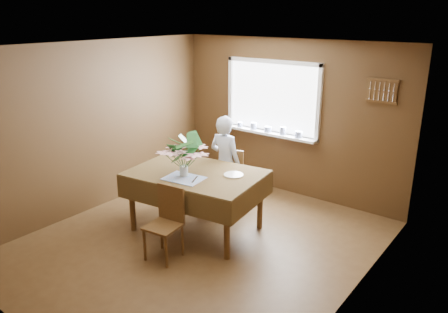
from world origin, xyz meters
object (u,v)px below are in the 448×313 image
Objects in this scene: dining_table at (196,179)px; flower_bouquet at (183,153)px; chair_far at (233,174)px; chair_near at (167,219)px; seated_woman at (225,163)px.

flower_bouquet is at bearing -105.36° from dining_table.
chair_far reaches higher than chair_near.
chair_far is at bearing 90.63° from chair_near.
flower_bouquet is (-0.03, -0.20, 0.42)m from dining_table.
chair_near is at bearing 100.00° from seated_woman.
flower_bouquet reaches higher than dining_table.
dining_table is 0.79m from chair_near.
chair_near is at bearing -85.07° from dining_table.
chair_far is 1.30m from flower_bouquet.
chair_far is at bearing 86.36° from dining_table.
flower_bouquet is at bearing 102.54° from chair_near.
flower_bouquet reaches higher than chair_near.
seated_woman reaches higher than flower_bouquet.
chair_far is 1.68× the size of flower_bouquet.
seated_woman is at bearing 94.46° from flower_bouquet.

